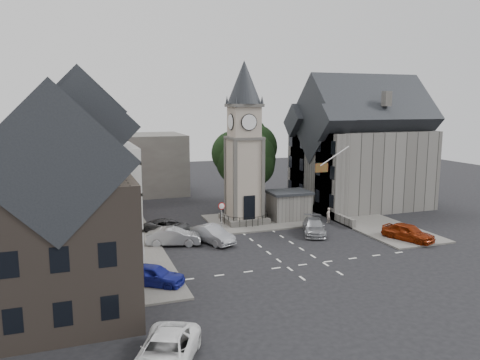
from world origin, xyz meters
name	(u,v)px	position (x,y,z in m)	size (l,w,h in m)	color
ground	(276,244)	(0.00, 0.00, 0.00)	(120.00, 120.00, 0.00)	black
pavement_west	(121,239)	(-12.50, 6.00, 0.07)	(6.00, 30.00, 0.14)	#595651
pavement_east	(345,213)	(12.00, 8.00, 0.07)	(6.00, 26.00, 0.14)	#595651
central_island	(258,221)	(1.50, 8.00, 0.08)	(10.00, 8.00, 0.16)	#595651
road_markings	(305,264)	(0.00, -5.50, 0.01)	(20.00, 8.00, 0.01)	silver
clock_tower	(244,144)	(0.00, 7.99, 8.12)	(4.86, 4.86, 16.25)	#4C4944
stone_shelter	(289,205)	(4.80, 7.50, 1.55)	(4.30, 3.30, 3.08)	#615E59
town_tree	(246,150)	(2.00, 13.00, 6.97)	(7.20, 7.20, 10.80)	black
warning_sign_post	(222,211)	(-3.20, 5.43, 2.03)	(0.70, 0.19, 2.85)	black
terrace_pink	(80,156)	(-15.50, 16.00, 6.58)	(8.10, 7.60, 12.80)	tan
terrace_cream	(82,166)	(-15.50, 8.00, 6.58)	(8.10, 7.60, 12.80)	beige
terrace_tudor	(84,184)	(-15.50, 0.00, 6.19)	(8.10, 7.60, 12.00)	silver
building_sw_stone	(60,227)	(-17.00, -9.00, 5.35)	(8.60, 7.60, 10.40)	#4B4038
backdrop_west	(108,165)	(-12.00, 28.00, 4.00)	(20.00, 10.00, 8.00)	#4C4944
east_building	(360,154)	(15.59, 11.00, 6.26)	(14.40, 11.40, 12.60)	#615E59
east_boundary_wall	(314,208)	(9.20, 10.00, 0.45)	(0.40, 16.00, 0.90)	#615E59
flagpole	(335,156)	(8.00, 4.00, 7.00)	(3.68, 0.10, 2.74)	white
car_west_blue	(153,275)	(-11.50, -5.78, 0.73)	(1.71, 4.26, 1.45)	navy
car_west_silver	(174,237)	(-8.37, 2.71, 0.77)	(1.62, 4.65, 1.53)	#929599
car_west_grey	(169,226)	(-8.06, 6.68, 0.65)	(2.15, 4.67, 1.30)	#2A2A2C
car_island_silver	(212,234)	(-5.05, 2.23, 0.77)	(1.63, 4.66, 1.54)	#93959B
car_island_east	(314,227)	(4.73, 1.84, 0.70)	(1.97, 4.85, 1.41)	#96989D
car_east_red	(408,232)	(11.50, -3.00, 0.78)	(1.85, 4.60, 1.57)	maroon
van_sw_white	(165,353)	(-12.61, -16.00, 0.76)	(2.51, 5.44, 1.51)	white
pedestrian	(328,215)	(8.12, 5.05, 0.78)	(0.57, 0.37, 1.56)	#B8A798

